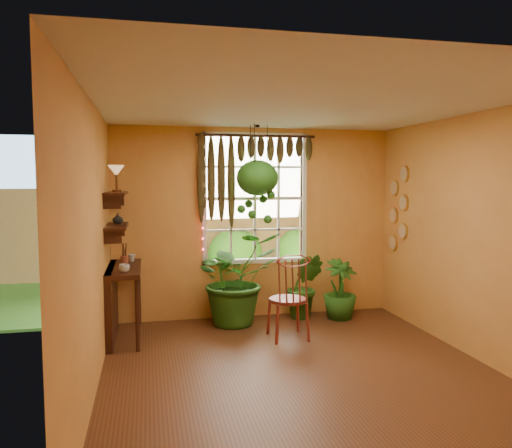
# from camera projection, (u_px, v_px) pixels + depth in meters

# --- Properties ---
(floor) EXTENTS (4.50, 4.50, 0.00)m
(floor) POSITION_uv_depth(u_px,v_px,m) (302.00, 374.00, 5.06)
(floor) COLOR #572E18
(floor) RESTS_ON ground
(ceiling) EXTENTS (4.50, 4.50, 0.00)m
(ceiling) POSITION_uv_depth(u_px,v_px,m) (304.00, 104.00, 4.82)
(ceiling) COLOR silver
(ceiling) RESTS_ON wall_back
(wall_back) EXTENTS (4.00, 0.00, 4.00)m
(wall_back) POSITION_uv_depth(u_px,v_px,m) (255.00, 223.00, 7.13)
(wall_back) COLOR #E09D4C
(wall_back) RESTS_ON floor
(wall_left) EXTENTS (0.00, 4.50, 4.50)m
(wall_left) POSITION_uv_depth(u_px,v_px,m) (92.00, 248.00, 4.52)
(wall_left) COLOR #E09D4C
(wall_left) RESTS_ON floor
(wall_right) EXTENTS (0.00, 4.50, 4.50)m
(wall_right) POSITION_uv_depth(u_px,v_px,m) (481.00, 237.00, 5.37)
(wall_right) COLOR #E09D4C
(wall_right) RESTS_ON floor
(window) EXTENTS (1.52, 0.10, 1.86)m
(window) POSITION_uv_depth(u_px,v_px,m) (255.00, 199.00, 7.13)
(window) COLOR white
(window) RESTS_ON wall_back
(valance_vine) EXTENTS (1.70, 0.12, 1.10)m
(valance_vine) POSITION_uv_depth(u_px,v_px,m) (251.00, 158.00, 6.94)
(valance_vine) COLOR #36180E
(valance_vine) RESTS_ON window
(string_lights) EXTENTS (0.03, 0.03, 1.54)m
(string_lights) POSITION_uv_depth(u_px,v_px,m) (202.00, 196.00, 6.88)
(string_lights) COLOR #FF2633
(string_lights) RESTS_ON window
(wall_plates) EXTENTS (0.04, 0.32, 1.10)m
(wall_plates) POSITION_uv_depth(u_px,v_px,m) (398.00, 209.00, 7.09)
(wall_plates) COLOR beige
(wall_plates) RESTS_ON wall_right
(counter_ledge) EXTENTS (0.40, 1.20, 0.90)m
(counter_ledge) POSITION_uv_depth(u_px,v_px,m) (116.00, 295.00, 6.16)
(counter_ledge) COLOR #36180E
(counter_ledge) RESTS_ON floor
(shelf_lower) EXTENTS (0.25, 0.90, 0.04)m
(shelf_lower) POSITION_uv_depth(u_px,v_px,m) (117.00, 226.00, 6.09)
(shelf_lower) COLOR #36180E
(shelf_lower) RESTS_ON wall_left
(shelf_upper) EXTENTS (0.25, 0.90, 0.04)m
(shelf_upper) POSITION_uv_depth(u_px,v_px,m) (116.00, 194.00, 6.06)
(shelf_upper) COLOR #36180E
(shelf_upper) RESTS_ON wall_left
(backyard) EXTENTS (14.00, 10.00, 12.00)m
(backyard) POSITION_uv_depth(u_px,v_px,m) (223.00, 209.00, 11.69)
(backyard) COLOR #2F5D1A
(backyard) RESTS_ON ground
(windsor_chair) EXTENTS (0.47, 0.50, 1.23)m
(windsor_chair) POSITION_uv_depth(u_px,v_px,m) (289.00, 310.00, 6.16)
(windsor_chair) COLOR maroon
(windsor_chair) RESTS_ON floor
(potted_plant_left) EXTENTS (1.40, 1.30, 1.27)m
(potted_plant_left) POSITION_uv_depth(u_px,v_px,m) (236.00, 278.00, 6.78)
(potted_plant_left) COLOR #155217
(potted_plant_left) RESTS_ON floor
(potted_plant_mid) EXTENTS (0.62, 0.56, 0.93)m
(potted_plant_mid) POSITION_uv_depth(u_px,v_px,m) (304.00, 286.00, 7.06)
(potted_plant_mid) COLOR #155217
(potted_plant_mid) RESTS_ON floor
(potted_plant_right) EXTENTS (0.59, 0.59, 0.85)m
(potted_plant_right) POSITION_uv_depth(u_px,v_px,m) (340.00, 289.00, 7.05)
(potted_plant_right) COLOR #155217
(potted_plant_right) RESTS_ON floor
(hanging_basket) EXTENTS (0.56, 0.56, 1.33)m
(hanging_basket) POSITION_uv_depth(u_px,v_px,m) (257.00, 183.00, 6.69)
(hanging_basket) COLOR black
(hanging_basket) RESTS_ON ceiling
(cup_a) EXTENTS (0.16, 0.16, 0.10)m
(cup_a) POSITION_uv_depth(u_px,v_px,m) (124.00, 268.00, 5.76)
(cup_a) COLOR silver
(cup_a) RESTS_ON counter_ledge
(cup_b) EXTENTS (0.13, 0.13, 0.09)m
(cup_b) POSITION_uv_depth(u_px,v_px,m) (132.00, 258.00, 6.53)
(cup_b) COLOR beige
(cup_b) RESTS_ON counter_ledge
(brush_jar) EXTENTS (0.10, 0.10, 0.35)m
(brush_jar) POSITION_uv_depth(u_px,v_px,m) (124.00, 254.00, 6.24)
(brush_jar) COLOR brown
(brush_jar) RESTS_ON counter_ledge
(shelf_vase) EXTENTS (0.17, 0.17, 0.14)m
(shelf_vase) POSITION_uv_depth(u_px,v_px,m) (118.00, 219.00, 6.22)
(shelf_vase) COLOR #B2AD99
(shelf_vase) RESTS_ON shelf_lower
(tiffany_lamp) EXTENTS (0.19, 0.19, 0.32)m
(tiffany_lamp) POSITION_uv_depth(u_px,v_px,m) (116.00, 172.00, 5.93)
(tiffany_lamp) COLOR #552F18
(tiffany_lamp) RESTS_ON shelf_upper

